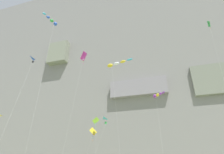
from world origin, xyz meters
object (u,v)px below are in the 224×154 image
object	(u,v)px
kite_delta_low_right	(108,123)
kite_diamond_far_right	(211,30)
kite_delta_upper_mid	(1,120)
kite_diamond_near_cliff	(93,132)
kite_windsock_upper_right	(157,95)
kite_diamond_far_left	(96,122)
kite_windsock_upper_left	(52,21)
kite_delta_mid_right	(34,63)
kite_windsock_mid_left	(116,64)
kite_diamond_low_center	(83,58)

from	to	relation	value
kite_delta_low_right	kite_diamond_far_right	bearing A→B (deg)	3.11
kite_delta_upper_mid	kite_diamond_near_cliff	world-z (taller)	kite_diamond_near_cliff
kite_delta_upper_mid	kite_diamond_near_cliff	size ratio (longest dim) A/B	0.76
kite_diamond_near_cliff	kite_windsock_upper_right	bearing A→B (deg)	-34.47
kite_diamond_far_right	kite_diamond_near_cliff	xyz separation A→B (m)	(-31.79, 7.46, -20.51)
kite_diamond_far_right	kite_diamond_far_left	xyz separation A→B (m)	(-29.99, 4.68, -18.47)
kite_windsock_upper_left	kite_delta_mid_right	world-z (taller)	kite_windsock_upper_left
kite_delta_low_right	kite_delta_mid_right	distance (m)	20.95
kite_windsock_upper_left	kite_diamond_near_cliff	bearing A→B (deg)	84.65
kite_windsock_mid_left	kite_delta_upper_mid	bearing A→B (deg)	-128.28
kite_diamond_far_left	kite_delta_mid_right	world-z (taller)	kite_delta_mid_right
kite_windsock_mid_left	kite_diamond_far_right	bearing A→B (deg)	-2.48
kite_delta_low_right	kite_windsock_mid_left	world-z (taller)	kite_windsock_mid_left
kite_diamond_near_cliff	kite_delta_upper_mid	bearing A→B (deg)	-102.82
kite_delta_low_right	kite_diamond_far_right	size ratio (longest dim) A/B	0.31
kite_windsock_mid_left	kite_windsock_upper_left	bearing A→B (deg)	-125.19
kite_diamond_far_left	kite_windsock_upper_right	bearing A→B (deg)	-30.65
kite_delta_mid_right	kite_diamond_near_cliff	bearing A→B (deg)	67.74
kite_delta_mid_right	kite_diamond_near_cliff	xyz separation A→B (m)	(7.31, 17.86, -12.35)
kite_delta_mid_right	kite_diamond_far_left	bearing A→B (deg)	58.85
kite_windsock_upper_left	kite_windsock_upper_right	distance (m)	27.32
kite_windsock_mid_left	kite_diamond_far_left	world-z (taller)	kite_windsock_mid_left
kite_windsock_upper_left	kite_diamond_near_cliff	world-z (taller)	kite_windsock_upper_left
kite_windsock_upper_left	kite_diamond_low_center	distance (m)	11.60
kite_diamond_far_left	kite_delta_mid_right	xyz separation A→B (m)	(-9.12, -15.09, 10.32)
kite_windsock_mid_left	kite_diamond_low_center	world-z (taller)	kite_diamond_low_center
kite_diamond_far_right	kite_diamond_far_left	world-z (taller)	kite_diamond_far_right
kite_windsock_upper_left	kite_delta_low_right	bearing A→B (deg)	53.47
kite_diamond_low_center	kite_diamond_near_cliff	size ratio (longest dim) A/B	2.59
kite_windsock_upper_left	kite_diamond_far_right	xyz separation A→B (m)	(33.76, 13.59, 0.15)
kite_windsock_mid_left	kite_diamond_far_left	xyz separation A→B (m)	(-6.52, 3.67, -13.94)
kite_windsock_mid_left	kite_diamond_near_cliff	bearing A→B (deg)	142.27
kite_windsock_mid_left	kite_delta_mid_right	xyz separation A→B (m)	(-15.64, -11.42, -3.63)
kite_diamond_low_center	kite_diamond_far_right	bearing A→B (deg)	5.15
kite_windsock_upper_right	kite_diamond_low_center	world-z (taller)	kite_diamond_low_center
kite_windsock_upper_right	kite_diamond_far_left	bearing A→B (deg)	149.35
kite_delta_low_right	kite_diamond_low_center	xyz separation A→B (m)	(-6.41, -1.46, 16.87)
kite_delta_upper_mid	kite_windsock_upper_left	bearing A→B (deg)	39.30
kite_windsock_upper_left	kite_delta_low_right	distance (m)	25.31
kite_windsock_upper_right	kite_delta_low_right	bearing A→B (deg)	161.67
kite_windsock_mid_left	kite_diamond_far_left	size ratio (longest dim) A/B	2.01
kite_windsock_upper_right	kite_delta_upper_mid	bearing A→B (deg)	-154.16
kite_windsock_mid_left	kite_windsock_upper_right	xyz separation A→B (m)	(9.83, -6.02, -11.98)
kite_delta_low_right	kite_windsock_mid_left	bearing A→B (deg)	62.55
kite_windsock_upper_left	kite_diamond_near_cliff	xyz separation A→B (m)	(1.97, 21.05, -20.36)
kite_delta_low_right	kite_windsock_mid_left	distance (m)	16.05
kite_windsock_mid_left	kite_windsock_upper_right	bearing A→B (deg)	-31.49
kite_diamond_low_center	kite_delta_mid_right	world-z (taller)	kite_diamond_low_center
kite_diamond_far_right	kite_windsock_upper_left	bearing A→B (deg)	-158.07
kite_diamond_low_center	kite_diamond_far_left	bearing A→B (deg)	81.51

